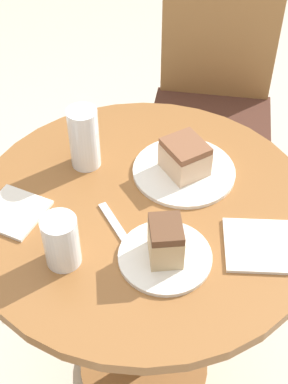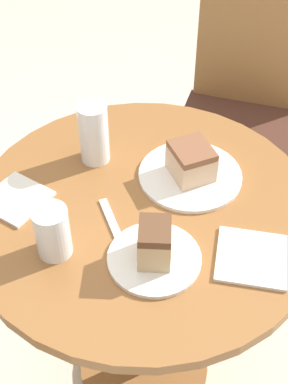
{
  "view_description": "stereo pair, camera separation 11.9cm",
  "coord_description": "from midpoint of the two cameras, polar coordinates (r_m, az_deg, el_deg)",
  "views": [
    {
      "loc": [
        0.16,
        -0.83,
        1.65
      ],
      "look_at": [
        0.0,
        0.0,
        0.81
      ],
      "focal_mm": 50.0,
      "sensor_mm": 36.0,
      "label": 1
    },
    {
      "loc": [
        0.28,
        -0.8,
        1.65
      ],
      "look_at": [
        0.0,
        0.0,
        0.81
      ],
      "focal_mm": 50.0,
      "sensor_mm": 36.0,
      "label": 2
    }
  ],
  "objects": [
    {
      "name": "ground_plane",
      "position": [
        1.85,
        -1.93,
        -18.23
      ],
      "size": [
        8.0,
        8.0,
        0.0
      ],
      "primitive_type": "plane",
      "color": "beige"
    },
    {
      "name": "glass_lemonade",
      "position": [
        1.29,
        -9.01,
        5.22
      ],
      "size": [
        0.07,
        0.07,
        0.16
      ],
      "color": "beige",
      "rests_on": "table"
    },
    {
      "name": "napkin_side",
      "position": [
        1.25,
        -16.42,
        -2.19
      ],
      "size": [
        0.16,
        0.16,
        0.01
      ],
      "rotation": [
        0.0,
        0.0,
        -0.25
      ],
      "color": "silver",
      "rests_on": "table"
    },
    {
      "name": "plate_near",
      "position": [
        1.11,
        -0.83,
        -7.08
      ],
      "size": [
        0.2,
        0.2,
        0.01
      ],
      "color": "silver",
      "rests_on": "table"
    },
    {
      "name": "fork",
      "position": [
        1.17,
        -5.64,
        -4.19
      ],
      "size": [
        0.12,
        0.15,
        0.0
      ],
      "rotation": [
        0.0,
        0.0,
        2.25
      ],
      "color": "silver",
      "rests_on": "table"
    },
    {
      "name": "chair",
      "position": [
        1.98,
        5.5,
        8.58
      ],
      "size": [
        0.45,
        0.46,
        0.92
      ],
      "rotation": [
        0.0,
        0.0,
        0.03
      ],
      "color": "olive",
      "rests_on": "ground_plane"
    },
    {
      "name": "napkin_stack",
      "position": [
        1.15,
        9.24,
        -5.8
      ],
      "size": [
        0.16,
        0.16,
        0.01
      ],
      "rotation": [
        0.0,
        0.0,
        0.14
      ],
      "color": "silver",
      "rests_on": "table"
    },
    {
      "name": "table",
      "position": [
        1.35,
        -2.53,
        -6.71
      ],
      "size": [
        0.8,
        0.8,
        0.77
      ],
      "color": "brown",
      "rests_on": "ground_plane"
    },
    {
      "name": "cake_slice_near",
      "position": [
        1.07,
        -0.85,
        -5.42
      ],
      "size": [
        0.09,
        0.1,
        0.09
      ],
      "rotation": [
        0.0,
        0.0,
        3.42
      ],
      "color": "tan",
      "rests_on": "plate_near"
    },
    {
      "name": "cake_slice_far",
      "position": [
        1.26,
        1.7,
        3.63
      ],
      "size": [
        0.13,
        0.13,
        0.08
      ],
      "rotation": [
        0.0,
        0.0,
        0.72
      ],
      "color": "beige",
      "rests_on": "plate_far"
    },
    {
      "name": "plate_far",
      "position": [
        1.29,
        1.66,
        2.12
      ],
      "size": [
        0.25,
        0.25,
        0.01
      ],
      "color": "silver",
      "rests_on": "table"
    },
    {
      "name": "glass_water",
      "position": [
        1.1,
        -11.89,
        -5.58
      ],
      "size": [
        0.07,
        0.07,
        0.12
      ],
      "color": "silver",
      "rests_on": "table"
    }
  ]
}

